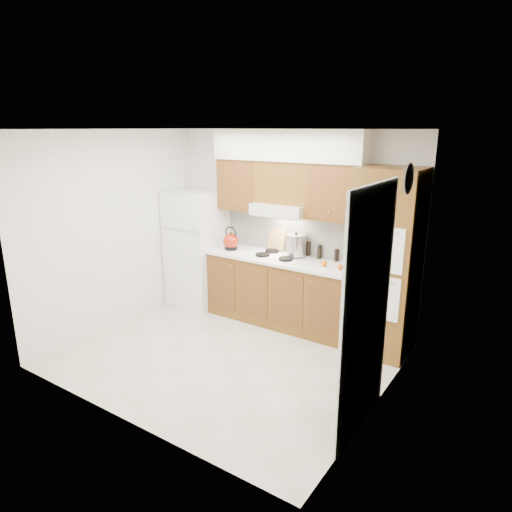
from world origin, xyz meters
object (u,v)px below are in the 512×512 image
(oven_cabinet, at_px, (386,263))
(stock_pot, at_px, (296,245))
(kettle, at_px, (231,241))
(fridge, at_px, (197,249))

(oven_cabinet, height_order, stock_pot, oven_cabinet)
(kettle, bearing_deg, oven_cabinet, 12.28)
(fridge, height_order, stock_pot, fridge)
(fridge, xyz_separation_m, stock_pot, (1.58, 0.17, 0.25))
(oven_cabinet, bearing_deg, kettle, -179.35)
(stock_pot, bearing_deg, oven_cabinet, -6.14)
(kettle, relative_size, stock_pot, 0.81)
(kettle, distance_m, stock_pot, 0.98)
(fridge, distance_m, oven_cabinet, 2.86)
(stock_pot, bearing_deg, kettle, -170.52)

